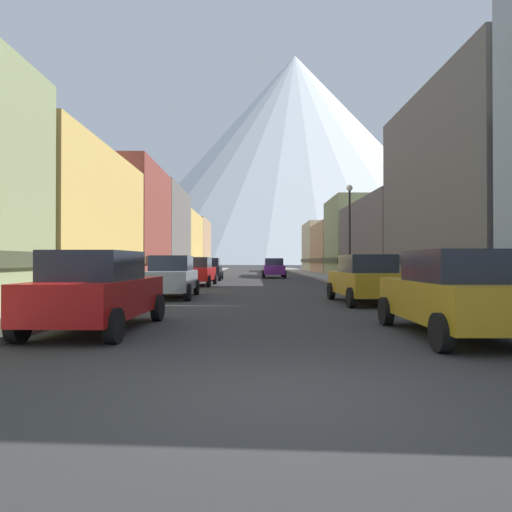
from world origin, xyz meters
TOP-DOWN VIEW (x-y plane):
  - ground_plane at (0.00, 0.00)m, footprint 400.00×400.00m
  - sidewalk_left at (-6.25, 35.00)m, footprint 2.50×100.00m
  - sidewalk_right at (6.25, 35.00)m, footprint 2.50×100.00m
  - storefront_left_1 at (-12.24, 18.36)m, footprint 9.79×12.90m
  - storefront_left_2 at (-11.77, 30.08)m, footprint 8.84×10.07m
  - storefront_left_3 at (-12.25, 41.63)m, footprint 9.79×12.73m
  - storefront_left_4 at (-11.04, 54.61)m, footprint 7.38×13.13m
  - storefront_left_5 at (-10.77, 67.70)m, footprint 6.83×12.55m
  - storefront_right_2 at (10.86, 28.93)m, footprint 7.03×13.53m
  - storefront_right_3 at (10.99, 40.53)m, footprint 7.28×8.52m
  - storefront_right_4 at (11.01, 51.00)m, footprint 7.33×11.52m
  - storefront_right_5 at (10.98, 61.96)m, footprint 7.26×10.23m
  - car_left_0 at (-3.80, 5.07)m, footprint 2.23×4.47m
  - car_left_1 at (-3.80, 14.21)m, footprint 2.14×4.44m
  - car_left_2 at (-3.80, 23.49)m, footprint 2.19×4.46m
  - car_left_3 at (-3.80, 31.54)m, footprint 2.13×4.43m
  - car_right_0 at (3.80, 4.15)m, footprint 2.09×4.41m
  - car_right_1 at (3.80, 11.53)m, footprint 2.18×4.45m
  - car_driving_0 at (1.60, 36.31)m, footprint 2.06×4.40m
  - trash_bin_right at (6.35, 8.92)m, footprint 0.59×0.59m
  - potted_plant_0 at (-7.00, 13.89)m, footprint 0.55×0.55m
  - potted_plant_1 at (7.00, 9.16)m, footprint 0.50×0.50m
  - pedestrian_0 at (6.25, 19.39)m, footprint 0.36×0.36m
  - streetlamp_right at (5.35, 21.41)m, footprint 0.36×0.36m
  - mountain_backdrop at (24.62, 260.00)m, footprint 209.80×209.80m

SIDE VIEW (x-z plane):
  - ground_plane at x=0.00m, z-range 0.00..0.00m
  - sidewalk_left at x=-6.25m, z-range 0.00..0.15m
  - sidewalk_right at x=6.25m, z-range 0.00..0.15m
  - potted_plant_1 at x=7.00m, z-range 0.18..1.01m
  - trash_bin_right at x=6.35m, z-range 0.15..1.13m
  - potted_plant_0 at x=-7.00m, z-range 0.22..1.14m
  - car_left_0 at x=-3.80m, z-range 0.01..1.79m
  - car_left_1 at x=-3.80m, z-range 0.01..1.79m
  - car_left_2 at x=-3.80m, z-range 0.01..1.79m
  - car_left_3 at x=-3.80m, z-range 0.01..1.79m
  - car_right_0 at x=3.80m, z-range 0.01..1.79m
  - car_right_1 at x=3.80m, z-range 0.01..1.79m
  - car_driving_0 at x=1.60m, z-range 0.01..1.79m
  - pedestrian_0 at x=6.25m, z-range 0.09..1.81m
  - storefront_right_2 at x=10.86m, z-range -0.11..5.97m
  - storefront_right_4 at x=11.01m, z-range -0.12..6.04m
  - storefront_right_5 at x=10.98m, z-range -0.13..6.99m
  - storefront_left_1 at x=-12.24m, z-range -0.13..7.14m
  - storefront_left_4 at x=-11.04m, z-range -0.14..7.60m
  - storefront_right_3 at x=10.99m, z-range -0.14..7.66m
  - storefront_left_5 at x=-10.77m, z-range -0.15..7.93m
  - streetlamp_right at x=5.35m, z-range 1.06..6.92m
  - storefront_left_2 at x=-11.77m, z-range -0.16..8.70m
  - storefront_left_3 at x=-12.25m, z-range -0.16..8.84m
  - mountain_backdrop at x=24.62m, z-range 0.00..121.65m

